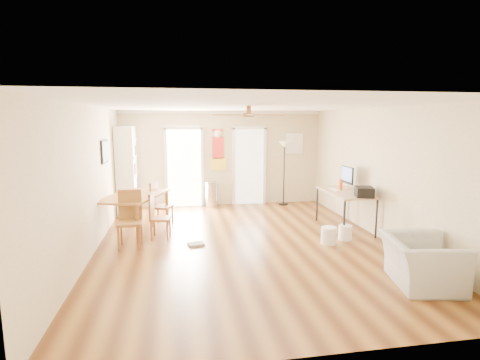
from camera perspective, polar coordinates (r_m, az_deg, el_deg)
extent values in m
plane|color=brown|center=(7.24, 0.81, -9.77)|extent=(7.00, 7.00, 0.00)
cube|color=red|center=(10.31, -3.39, 4.65)|extent=(0.46, 0.03, 1.10)
cube|color=white|center=(10.75, 8.27, 5.55)|extent=(0.50, 0.04, 0.60)
cube|color=black|center=(8.30, -19.92, 4.11)|extent=(0.04, 0.66, 0.48)
cylinder|color=silver|center=(10.23, -4.37, -2.21)|extent=(0.39, 0.39, 0.69)
cube|color=silver|center=(8.55, 14.32, -1.40)|extent=(0.14, 0.38, 0.01)
cube|color=black|center=(7.91, 18.41, -1.72)|extent=(0.43, 0.47, 0.20)
cylinder|color=#E75714|center=(8.53, 15.09, -0.67)|extent=(0.10, 0.10, 0.25)
cylinder|color=white|center=(7.41, 13.34, -8.23)|extent=(0.29, 0.29, 0.33)
cylinder|color=white|center=(7.74, 15.73, -7.71)|extent=(0.29, 0.29, 0.30)
cube|color=gray|center=(7.23, -6.73, -9.69)|extent=(0.33, 0.29, 0.04)
imported|color=#B0B0AB|center=(6.03, 25.92, -11.17)|extent=(1.13, 1.23, 0.69)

